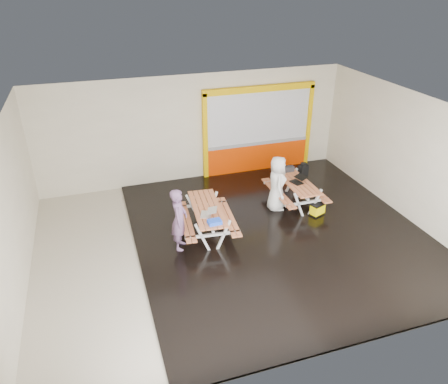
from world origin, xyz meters
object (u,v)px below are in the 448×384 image
object	(u,v)px
toolbox	(288,169)
backpack	(303,171)
person_left	(179,219)
laptop_left	(208,213)
person_right	(277,184)
blue_pouch	(215,222)
fluke_bag	(317,209)
dark_case	(279,203)
picnic_table_left	(207,214)
laptop_right	(298,180)
picnic_table_right	(295,186)

from	to	relation	value
toolbox	backpack	distance (m)	0.57
person_left	laptop_left	bearing A→B (deg)	-64.23
person_right	toolbox	distance (m)	1.04
person_right	laptop_left	bearing A→B (deg)	127.74
person_left	backpack	xyz separation A→B (m)	(4.37, 1.89, -0.13)
laptop_left	blue_pouch	xyz separation A→B (m)	(0.03, -0.45, -0.01)
person_right	laptop_left	world-z (taller)	person_right
blue_pouch	backpack	xyz separation A→B (m)	(3.58, 2.28, -0.14)
fluke_bag	person_right	bearing A→B (deg)	142.62
fluke_bag	dark_case	bearing A→B (deg)	134.16
backpack	dark_case	bearing A→B (deg)	-148.08
picnic_table_left	person_left	bearing A→B (deg)	-153.26
person_right	laptop_left	distance (m)	2.57
person_right	dark_case	xyz separation A→B (m)	(0.15, 0.11, -0.71)
laptop_right	backpack	distance (m)	1.01
picnic_table_right	backpack	bearing A→B (deg)	49.39
backpack	blue_pouch	bearing A→B (deg)	-147.53
person_right	backpack	bearing A→B (deg)	-43.45
person_right	fluke_bag	bearing A→B (deg)	-113.27
toolbox	fluke_bag	size ratio (longest dim) A/B	0.75
person_left	blue_pouch	xyz separation A→B (m)	(0.79, -0.39, 0.01)
picnic_table_right	laptop_right	size ratio (longest dim) A/B	4.06
picnic_table_left	fluke_bag	xyz separation A→B (m)	(3.25, -0.06, -0.40)
toolbox	picnic_table_right	bearing A→B (deg)	-94.50
blue_pouch	fluke_bag	bearing A→B (deg)	12.72
person_right	fluke_bag	size ratio (longest dim) A/B	3.44
person_left	person_right	distance (m)	3.30
person_right	backpack	xyz separation A→B (m)	(1.25, 0.80, -0.11)
laptop_right	toolbox	size ratio (longest dim) A/B	1.36
picnic_table_left	person_right	size ratio (longest dim) A/B	1.30
person_right	laptop_right	world-z (taller)	person_right
laptop_left	picnic_table_left	bearing A→B (deg)	78.96
laptop_right	picnic_table_right	bearing A→B (deg)	95.36
person_right	backpack	world-z (taller)	person_right
toolbox	dark_case	world-z (taller)	toolbox
person_left	picnic_table_right	bearing A→B (deg)	-51.23
picnic_table_left	person_left	world-z (taller)	person_left
backpack	fluke_bag	xyz separation A→B (m)	(-0.29, -1.53, -0.50)
laptop_left	blue_pouch	world-z (taller)	laptop_left
laptop_left	fluke_bag	bearing A→B (deg)	5.06
laptop_left	laptop_right	size ratio (longest dim) A/B	1.03
laptop_left	fluke_bag	distance (m)	3.40
picnic_table_right	blue_pouch	bearing A→B (deg)	-152.10
person_right	laptop_left	xyz separation A→B (m)	(-2.36, -1.03, 0.04)
person_right	picnic_table_left	bearing A→B (deg)	120.54
fluke_bag	backpack	bearing A→B (deg)	79.34
toolbox	backpack	size ratio (longest dim) A/B	0.72
person_left	laptop_right	distance (m)	3.93
picnic_table_right	backpack	size ratio (longest dim) A/B	3.96
laptop_right	dark_case	bearing A→B (deg)	167.20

